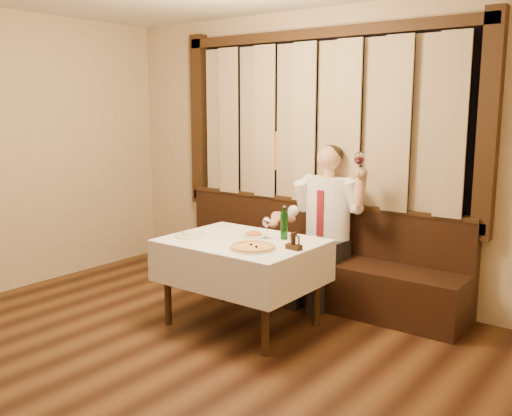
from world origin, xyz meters
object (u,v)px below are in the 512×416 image
Objects in this scene: banquette at (306,264)px; dining_table at (242,252)px; pasta_red at (254,233)px; pizza at (253,247)px; cruet_caddy at (294,243)px; pasta_cream at (191,232)px; seated_man at (324,214)px; green_bottle at (284,225)px.

banquette is 2.52× the size of dining_table.
pasta_red reaches higher than dining_table.
pizza is 2.71× the size of cruet_caddy.
pasta_cream is 0.18× the size of seated_man.
seated_man is at bearing 91.43° from green_bottle.
dining_table is 0.35m from pizza.
banquette is 11.20× the size of green_bottle.
banquette is 1.08m from dining_table.
pasta_cream is 0.81m from green_bottle.
pizza is 1.34× the size of pasta_cream.
pasta_red is 0.83× the size of green_bottle.
pasta_cream is (-0.44, -0.16, 0.14)m from dining_table.
banquette is 23.26× the size of cruet_caddy.
pasta_cream is 1.29m from seated_man.
cruet_caddy is at bearing -17.99° from pasta_red.
pizza is at bearing -36.33° from dining_table.
seated_man is (-0.02, 0.70, -0.01)m from green_bottle.
cruet_caddy is at bearing -73.59° from seated_man.
dining_table is (0.00, -1.02, 0.34)m from banquette.
seated_man is at bearing 90.73° from pizza.
green_bottle is at bearing 41.11° from dining_table.
banquette is at bearing 102.36° from pizza.
green_bottle is (0.27, 0.07, 0.09)m from pasta_red.
dining_table is 5.38× the size of pasta_red.
dining_table is 0.55m from cruet_caddy.
seated_man is at bearing -19.87° from banquette.
banquette is 2.12× the size of seated_man.
cruet_caddy is at bearing -0.92° from dining_table.
banquette reaches higher than cruet_caddy.
banquette is 0.98m from pasta_red.
cruet_caddy is (0.53, -1.03, 0.49)m from banquette.
green_bottle is (0.00, 0.43, 0.11)m from pizza.
dining_table is at bearing -90.99° from pasta_red.
banquette reaches higher than pasta_red.
pasta_red is at bearing -89.81° from banquette.
banquette is 1.26m from cruet_caddy.
cruet_caddy is at bearing 8.70° from pasta_cream.
banquette is at bearing 123.45° from cruet_caddy.
cruet_caddy is (0.26, -0.24, -0.07)m from green_bottle.
cruet_caddy is (0.26, 0.19, 0.03)m from pizza.
dining_table is 0.21m from pasta_red.
banquette is 1.01m from green_bottle.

